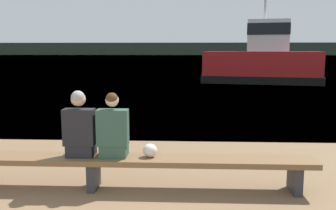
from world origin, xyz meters
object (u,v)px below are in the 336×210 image
person_left (80,128)px  person_right (113,130)px  shopping_bag (150,150)px  tugboat_red (263,63)px  bench_main (93,162)px

person_left → person_right: (0.50, 0.00, -0.03)m
shopping_bag → tugboat_red: bearing=73.9°
shopping_bag → tugboat_red: tugboat_red is taller
bench_main → shopping_bag: size_ratio=30.61×
bench_main → person_left: person_left is taller
bench_main → shopping_bag: 0.88m
person_right → shopping_bag: 0.63m
person_left → person_right: size_ratio=1.03×
person_right → tugboat_red: (5.95, 18.72, 0.34)m
person_right → bench_main: bearing=179.9°
person_left → shopping_bag: person_left is taller
person_right → tugboat_red: bearing=72.4°
bench_main → shopping_bag: (0.86, 0.02, 0.19)m
bench_main → shopping_bag: shopping_bag is taller
bench_main → person_left: size_ratio=6.59×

